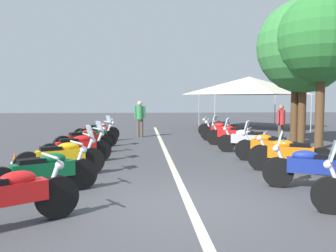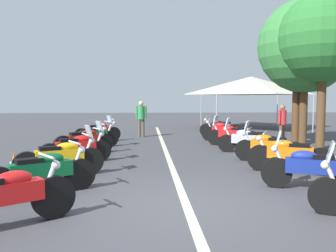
% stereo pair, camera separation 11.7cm
% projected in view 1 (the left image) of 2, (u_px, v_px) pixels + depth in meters
% --- Properties ---
extents(ground_plane, '(80.00, 80.00, 0.00)m').
position_uv_depth(ground_plane, '(190.00, 206.00, 6.21)').
color(ground_plane, '#424247').
extents(lane_centre_stripe, '(23.46, 0.16, 0.01)m').
position_uv_depth(lane_centre_stripe, '(168.00, 158.00, 11.22)').
color(lane_centre_stripe, beige).
rests_on(lane_centre_stripe, ground_plane).
extents(motorcycle_left_row_0, '(1.39, 1.87, 1.02)m').
position_uv_depth(motorcycle_left_row_0, '(7.00, 197.00, 5.08)').
color(motorcycle_left_row_0, black).
rests_on(motorcycle_left_row_0, ground_plane).
extents(motorcycle_left_row_1, '(1.25, 1.94, 1.00)m').
position_uv_depth(motorcycle_left_row_1, '(45.00, 172.00, 6.86)').
color(motorcycle_left_row_1, black).
rests_on(motorcycle_left_row_1, ground_plane).
extents(motorcycle_left_row_2, '(1.05, 2.00, 1.22)m').
position_uv_depth(motorcycle_left_row_2, '(62.00, 157.00, 8.45)').
color(motorcycle_left_row_2, black).
rests_on(motorcycle_left_row_2, ground_plane).
extents(motorcycle_left_row_3, '(1.14, 1.93, 1.21)m').
position_uv_depth(motorcycle_left_row_3, '(77.00, 148.00, 10.21)').
color(motorcycle_left_row_3, black).
rests_on(motorcycle_left_row_3, ground_plane).
extents(motorcycle_left_row_4, '(1.23, 1.84, 1.02)m').
position_uv_depth(motorcycle_left_row_4, '(84.00, 141.00, 11.82)').
color(motorcycle_left_row_4, black).
rests_on(motorcycle_left_row_4, ground_plane).
extents(motorcycle_left_row_5, '(1.11, 1.82, 1.21)m').
position_uv_depth(motorcycle_left_row_5, '(94.00, 136.00, 13.47)').
color(motorcycle_left_row_5, black).
rests_on(motorcycle_left_row_5, ground_plane).
extents(motorcycle_left_row_6, '(1.12, 1.89, 0.99)m').
position_uv_depth(motorcycle_left_row_6, '(97.00, 132.00, 15.26)').
color(motorcycle_left_row_6, black).
rests_on(motorcycle_left_row_6, ground_plane).
extents(motorcycle_right_row_1, '(0.98, 1.97, 1.21)m').
position_uv_depth(motorcycle_right_row_1, '(313.00, 167.00, 7.30)').
color(motorcycle_right_row_1, black).
rests_on(motorcycle_right_row_1, ground_plane).
extents(motorcycle_right_row_2, '(1.08, 1.97, 1.02)m').
position_uv_depth(motorcycle_right_row_2, '(290.00, 154.00, 8.98)').
color(motorcycle_right_row_2, black).
rests_on(motorcycle_right_row_2, ground_plane).
extents(motorcycle_right_row_3, '(1.08, 1.87, 1.21)m').
position_uv_depth(motorcycle_right_row_3, '(268.00, 146.00, 10.48)').
color(motorcycle_right_row_3, black).
rests_on(motorcycle_right_row_3, ground_plane).
extents(motorcycle_right_row_4, '(1.10, 2.01, 1.20)m').
position_uv_depth(motorcycle_right_row_4, '(248.00, 140.00, 12.19)').
color(motorcycle_right_row_4, black).
rests_on(motorcycle_right_row_4, ground_plane).
extents(motorcycle_right_row_5, '(1.21, 1.85, 1.20)m').
position_uv_depth(motorcycle_right_row_5, '(231.00, 134.00, 13.99)').
color(motorcycle_right_row_5, black).
rests_on(motorcycle_right_row_5, ground_plane).
extents(motorcycle_right_row_6, '(1.06, 1.91, 0.99)m').
position_uv_depth(motorcycle_right_row_6, '(223.00, 131.00, 15.58)').
color(motorcycle_right_row_6, black).
rests_on(motorcycle_right_row_6, ground_plane).
extents(motorcycle_right_row_7, '(1.07, 1.93, 1.00)m').
position_uv_depth(motorcycle_right_row_7, '(219.00, 128.00, 17.20)').
color(motorcycle_right_row_7, black).
rests_on(motorcycle_right_row_7, ground_plane).
extents(traffic_cone_2, '(0.36, 0.36, 0.61)m').
position_uv_depth(traffic_cone_2, '(15.00, 165.00, 8.41)').
color(traffic_cone_2, orange).
rests_on(traffic_cone_2, ground_plane).
extents(bystander_0, '(0.37, 0.43, 1.62)m').
position_uv_depth(bystander_0, '(281.00, 121.00, 14.54)').
color(bystander_0, brown).
rests_on(bystander_0, ground_plane).
extents(bystander_1, '(0.32, 0.53, 1.74)m').
position_uv_depth(bystander_1, '(140.00, 116.00, 17.19)').
color(bystander_1, brown).
rests_on(bystander_1, ground_plane).
extents(roadside_tree_0, '(3.72, 3.72, 5.81)m').
position_uv_depth(roadside_tree_0, '(304.00, 47.00, 14.18)').
color(roadside_tree_0, brown).
rests_on(roadside_tree_0, ground_plane).
extents(roadside_tree_1, '(2.60, 2.60, 5.03)m').
position_uv_depth(roadside_tree_1, '(296.00, 54.00, 14.48)').
color(roadside_tree_1, brown).
rests_on(roadside_tree_1, ground_plane).
extents(roadside_tree_2, '(3.25, 3.25, 5.69)m').
position_uv_depth(roadside_tree_2, '(322.00, 38.00, 12.89)').
color(roadside_tree_2, brown).
rests_on(roadside_tree_2, ground_plane).
extents(event_tent, '(5.94, 5.94, 3.20)m').
position_uv_depth(event_tent, '(249.00, 86.00, 21.85)').
color(event_tent, beige).
rests_on(event_tent, ground_plane).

